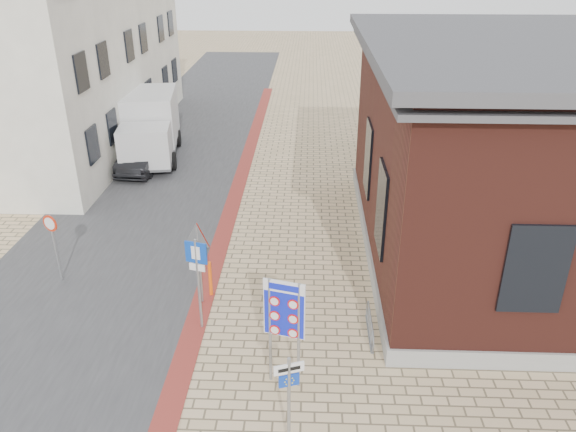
% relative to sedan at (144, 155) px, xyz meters
% --- Properties ---
extents(ground, '(120.00, 120.00, 0.00)m').
position_rel_sedan_xyz_m(ground, '(6.50, -13.99, -0.67)').
color(ground, tan).
rests_on(ground, ground).
extents(road_strip, '(7.00, 60.00, 0.02)m').
position_rel_sedan_xyz_m(road_strip, '(1.00, 1.01, -0.66)').
color(road_strip, '#38383A').
rests_on(road_strip, ground).
extents(curb_strip, '(0.60, 40.00, 0.02)m').
position_rel_sedan_xyz_m(curb_strip, '(4.50, -3.99, -0.66)').
color(curb_strip, maroon).
rests_on(curb_strip, ground).
extents(brick_building, '(13.00, 13.00, 6.80)m').
position_rel_sedan_xyz_m(brick_building, '(15.49, -6.99, 2.81)').
color(brick_building, gray).
rests_on(brick_building, ground).
extents(townhouse_near, '(7.40, 6.40, 8.30)m').
position_rel_sedan_xyz_m(townhouse_near, '(-4.49, -1.99, 3.50)').
color(townhouse_near, beige).
rests_on(townhouse_near, ground).
extents(townhouse_mid, '(7.40, 6.40, 9.10)m').
position_rel_sedan_xyz_m(townhouse_mid, '(-4.49, 4.01, 3.90)').
color(townhouse_mid, beige).
rests_on(townhouse_mid, ground).
extents(townhouse_far, '(7.40, 6.40, 8.30)m').
position_rel_sedan_xyz_m(townhouse_far, '(-4.49, 10.01, 3.50)').
color(townhouse_far, beige).
rests_on(townhouse_far, ground).
extents(bike_rack, '(0.08, 1.80, 0.60)m').
position_rel_sedan_xyz_m(bike_rack, '(9.15, -11.79, -0.41)').
color(bike_rack, slate).
rests_on(bike_rack, ground).
extents(sedan, '(1.68, 4.16, 1.34)m').
position_rel_sedan_xyz_m(sedan, '(0.00, 0.00, 0.00)').
color(sedan, black).
rests_on(sedan, ground).
extents(box_truck, '(3.07, 5.95, 2.97)m').
position_rel_sedan_xyz_m(box_truck, '(-0.03, 1.55, 0.86)').
color(box_truck, slate).
rests_on(box_truck, ground).
extents(border_sign, '(0.93, 0.29, 2.78)m').
position_rel_sedan_xyz_m(border_sign, '(7.00, -13.67, 1.32)').
color(border_sign, gray).
rests_on(border_sign, ground).
extents(essen_sign, '(0.58, 0.23, 2.23)m').
position_rel_sedan_xyz_m(essen_sign, '(7.17, -15.49, 0.79)').
color(essen_sign, gray).
rests_on(essen_sign, ground).
extents(parking_sign, '(0.58, 0.20, 2.67)m').
position_rel_sedan_xyz_m(parking_sign, '(4.70, -11.67, 1.16)').
color(parking_sign, gray).
rests_on(parking_sign, ground).
extents(yield_sign, '(0.83, 0.40, 2.47)m').
position_rel_sedan_xyz_m(yield_sign, '(4.50, -10.49, 1.22)').
color(yield_sign, gray).
rests_on(yield_sign, ground).
extents(speed_sign, '(0.49, 0.22, 2.19)m').
position_rel_sedan_xyz_m(speed_sign, '(0.00, -9.49, 0.78)').
color(speed_sign, gray).
rests_on(speed_sign, ground).
extents(bollard, '(0.12, 0.12, 1.11)m').
position_rel_sedan_xyz_m(bollard, '(4.70, -10.13, -0.12)').
color(bollard, '#FF5B0D').
rests_on(bollard, ground).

